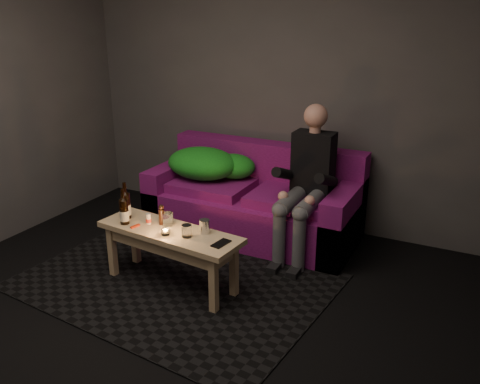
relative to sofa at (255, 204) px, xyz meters
The scene contains 17 objects.
floor 1.84m from the sofa, 89.10° to the right, with size 4.50×4.50×0.00m, color black.
room 1.91m from the sofa, 88.79° to the right, with size 4.50×4.50×4.50m.
rug 1.15m from the sofa, 97.89° to the right, with size 2.25×1.64×0.01m, color black.
sofa is the anchor object (origin of this frame).
green_blanket 0.58m from the sofa, behind, with size 0.83×0.56×0.28m.
person 0.67m from the sofa, 15.82° to the right, with size 0.34×0.78×1.26m.
coffee_table 1.17m from the sofa, 97.55° to the right, with size 1.16×0.47×0.46m.
beer_bottle_a 1.28m from the sofa, 117.27° to the right, with size 0.07×0.07×0.29m.
beer_bottle_b 1.34m from the sofa, 113.15° to the right, with size 0.07×0.07×0.28m.
salt_shaker 1.20m from the sofa, 107.39° to the right, with size 0.04×0.04×0.08m, color silver.
pepper_mill 1.15m from the sofa, 103.32° to the right, with size 0.04×0.04×0.12m, color black.
tumbler_back 1.12m from the sofa, 101.06° to the right, with size 0.08×0.08×0.10m, color white.
tealight 1.26m from the sofa, 95.99° to the right, with size 0.06×0.06×0.04m.
tumbler_front 1.21m from the sofa, 88.74° to the right, with size 0.07×0.07×0.09m, color white.
steel_cup 1.11m from the sofa, 84.41° to the right, with size 0.07×0.07×0.10m, color silver.
smartphone 1.24m from the sofa, 75.88° to the right, with size 0.07×0.15×0.01m, color black.
red_lighter 1.30m from the sofa, 108.41° to the right, with size 0.02×0.08×0.01m, color red.
Camera 1 is at (1.81, -2.14, 1.99)m, focal length 38.00 mm.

